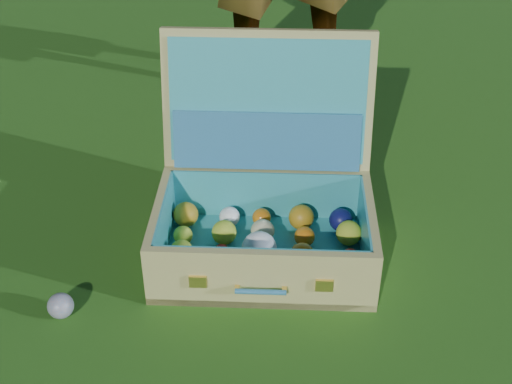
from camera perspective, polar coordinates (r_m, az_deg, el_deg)
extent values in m
plane|color=#215114|center=(2.06, 5.49, -4.10)|extent=(60.00, 60.00, 0.00)
sphere|color=teal|center=(1.87, -15.37, -8.77)|extent=(0.07, 0.07, 0.07)
cube|color=tan|center=(1.99, 0.61, -5.20)|extent=(0.68, 0.56, 0.02)
cube|color=tan|center=(1.80, 0.41, -7.03)|extent=(0.57, 0.21, 0.18)
cube|color=tan|center=(2.09, 0.81, -0.32)|extent=(0.57, 0.21, 0.18)
cube|color=tan|center=(1.97, -7.69, -3.16)|extent=(0.13, 0.34, 0.18)
cube|color=tan|center=(1.95, 9.01, -3.61)|extent=(0.13, 0.34, 0.18)
cube|color=teal|center=(1.98, 0.62, -4.89)|extent=(0.63, 0.50, 0.01)
cube|color=teal|center=(1.80, 0.43, -6.48)|extent=(0.52, 0.18, 0.16)
cube|color=teal|center=(2.07, 0.80, -0.29)|extent=(0.52, 0.18, 0.16)
cube|color=teal|center=(1.96, -7.32, -2.93)|extent=(0.12, 0.33, 0.16)
cube|color=teal|center=(1.94, 8.63, -3.35)|extent=(0.12, 0.33, 0.16)
cube|color=tan|center=(2.01, 0.94, 7.35)|extent=(0.60, 0.30, 0.39)
cube|color=teal|center=(1.99, 0.93, 7.21)|extent=(0.55, 0.25, 0.34)
cube|color=teal|center=(2.01, 0.87, 4.11)|extent=(0.52, 0.22, 0.17)
cube|color=#F2C659|center=(1.80, -4.67, -7.17)|extent=(0.04, 0.02, 0.03)
cube|color=#F2C659|center=(1.79, 5.48, -7.46)|extent=(0.04, 0.02, 0.03)
cylinder|color=teal|center=(1.78, 0.37, -7.99)|extent=(0.13, 0.05, 0.01)
cube|color=#F2C659|center=(1.79, -1.52, -7.76)|extent=(0.02, 0.02, 0.01)
cube|color=#F2C659|center=(1.79, 2.29, -7.87)|extent=(0.02, 0.02, 0.01)
sphere|color=beige|center=(1.88, -6.70, -5.86)|extent=(0.08, 0.08, 0.08)
sphere|color=#BDCB31|center=(1.86, -3.02, -6.50)|extent=(0.07, 0.07, 0.07)
sphere|color=white|center=(1.86, 0.35, -6.25)|extent=(0.07, 0.07, 0.07)
sphere|color=#0F124F|center=(1.85, 4.08, -6.80)|extent=(0.06, 0.06, 0.06)
sphere|color=#BDCB31|center=(1.87, 7.39, -6.48)|extent=(0.07, 0.07, 0.07)
sphere|color=#BDCB31|center=(1.94, -5.98, -4.71)|extent=(0.06, 0.06, 0.06)
sphere|color=red|center=(1.94, -2.78, -4.83)|extent=(0.04, 0.04, 0.04)
sphere|color=white|center=(1.91, 0.26, -4.56)|extent=(0.09, 0.09, 0.09)
sphere|color=orange|center=(1.92, 3.70, -5.03)|extent=(0.07, 0.07, 0.07)
sphere|color=red|center=(1.94, 7.55, -5.18)|extent=(0.05, 0.05, 0.05)
sphere|color=#BDCB31|center=(2.00, -5.86, -3.47)|extent=(0.05, 0.05, 0.05)
sphere|color=#BDCB31|center=(1.99, -2.57, -3.25)|extent=(0.07, 0.07, 0.07)
sphere|color=beige|center=(2.00, 0.54, -3.13)|extent=(0.07, 0.07, 0.07)
sphere|color=orange|center=(1.99, 3.90, -3.58)|extent=(0.06, 0.06, 0.06)
sphere|color=#BDCB31|center=(2.00, 7.43, -3.27)|extent=(0.07, 0.07, 0.07)
sphere|color=#B48218|center=(2.07, -5.64, -1.79)|extent=(0.07, 0.07, 0.07)
sphere|color=white|center=(2.06, -2.13, -1.99)|extent=(0.06, 0.06, 0.06)
sphere|color=orange|center=(2.06, 0.45, -2.05)|extent=(0.05, 0.05, 0.05)
sphere|color=#B48218|center=(2.05, 3.64, -2.02)|extent=(0.07, 0.07, 0.07)
sphere|color=#0F124F|center=(2.05, 6.79, -2.22)|extent=(0.07, 0.07, 0.07)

